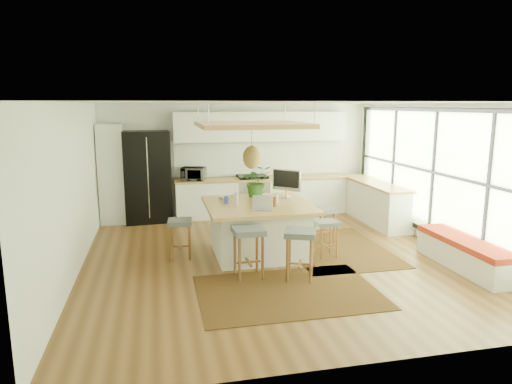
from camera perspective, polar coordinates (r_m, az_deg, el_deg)
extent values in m
plane|color=brown|center=(8.21, 2.14, -8.15)|extent=(7.00, 7.00, 0.00)
plane|color=white|center=(7.77, 2.28, 11.05)|extent=(7.00, 7.00, 0.00)
plane|color=white|center=(11.26, -2.30, 4.09)|extent=(6.50, 0.00, 6.50)
plane|color=white|center=(4.66, 13.17, -5.92)|extent=(6.50, 0.00, 6.50)
plane|color=white|center=(7.73, -21.79, 0.23)|extent=(0.00, 7.00, 7.00)
plane|color=white|center=(9.24, 22.11, 1.82)|extent=(0.00, 7.00, 7.00)
cube|color=white|center=(10.85, -17.51, 2.14)|extent=(0.55, 0.60, 2.25)
cube|color=white|center=(11.21, 0.80, -0.65)|extent=(4.20, 0.60, 0.88)
cube|color=#A87A3B|center=(11.13, 0.80, 1.68)|extent=(4.24, 0.64, 0.05)
cube|color=white|center=(11.35, 0.46, 4.15)|extent=(4.20, 0.02, 0.80)
cube|color=white|center=(11.13, 0.65, 8.15)|extent=(4.20, 0.34, 0.70)
cube|color=white|center=(10.93, 14.49, -1.29)|extent=(0.60, 2.50, 0.88)
cube|color=#A87A3B|center=(10.84, 14.61, 1.08)|extent=(0.64, 2.54, 0.05)
cube|color=black|center=(6.79, 4.00, -12.29)|extent=(2.60, 1.80, 0.01)
cube|color=black|center=(8.82, 9.86, -6.93)|extent=(1.80, 2.60, 0.01)
imported|color=#A5A5AA|center=(10.84, -7.79, 2.45)|extent=(0.61, 0.46, 0.37)
imported|color=#1E4C19|center=(8.75, 0.07, 0.94)|extent=(0.60, 0.66, 0.47)
imported|color=white|center=(8.58, -4.01, -0.71)|extent=(0.28, 0.28, 0.06)
cylinder|color=blue|center=(8.16, -3.68, -0.82)|extent=(0.07, 0.07, 0.19)
cylinder|color=silver|center=(7.94, -2.33, -1.13)|extent=(0.07, 0.07, 0.19)
cylinder|color=brown|center=(7.94, 2.48, -1.14)|extent=(0.07, 0.07, 0.19)
cylinder|color=white|center=(8.29, 2.53, -0.62)|extent=(0.07, 0.07, 0.19)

